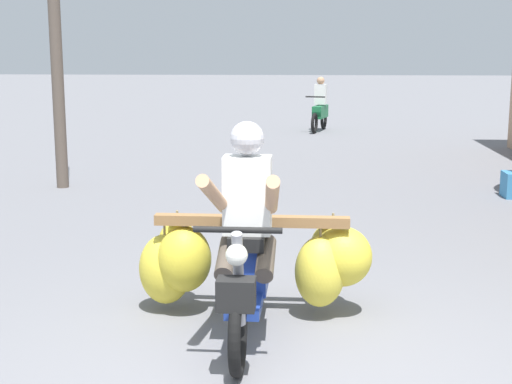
{
  "coord_description": "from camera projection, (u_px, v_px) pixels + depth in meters",
  "views": [
    {
      "loc": [
        0.15,
        -4.18,
        2.06
      ],
      "look_at": [
        -0.27,
        1.87,
        0.9
      ],
      "focal_mm": 51.9,
      "sensor_mm": 36.0,
      "label": 1
    }
  ],
  "objects": [
    {
      "name": "motorbike_main_loaded",
      "position": [
        251.0,
        256.0,
        5.66
      ],
      "size": [
        1.92,
        1.81,
        1.58
      ],
      "color": "black",
      "rests_on": "ground"
    },
    {
      "name": "motorbike_distant_ahead_left",
      "position": [
        320.0,
        109.0,
        19.17
      ],
      "size": [
        0.61,
        1.59,
        1.4
      ],
      "color": "black",
      "rests_on": "ground"
    },
    {
      "name": "utility_pole",
      "position": [
        54.0,
        11.0,
        10.85
      ],
      "size": [
        0.18,
        0.18,
        5.27
      ],
      "primitive_type": "cylinder",
      "color": "brown",
      "rests_on": "ground"
    }
  ]
}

